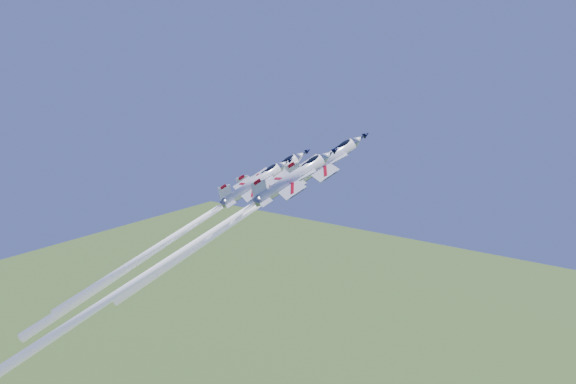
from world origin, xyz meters
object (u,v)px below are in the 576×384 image
Objects in this scene: jet_lead at (252,210)px; jet_left at (178,236)px; jet_right at (173,257)px; jet_slot at (183,230)px.

jet_left is at bearing -114.52° from jet_lead.
jet_lead is at bearing 115.07° from jet_right.
jet_slot is (-5.95, -10.34, -2.11)m from jet_lead.
jet_slot is (4.97, -3.50, 2.72)m from jet_left.
jet_slot is at bearing 154.73° from jet_right.
jet_left is 6.66m from jet_slot.
jet_slot is at bearing -1.76° from jet_left.
jet_lead is 13.76m from jet_left.
jet_right reaches higher than jet_left.
jet_right is (8.54, -9.37, 0.38)m from jet_left.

